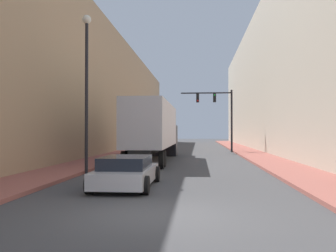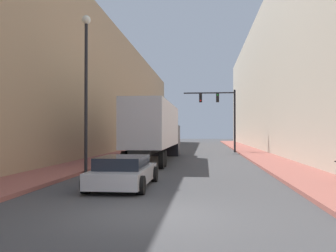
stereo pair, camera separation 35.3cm
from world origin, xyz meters
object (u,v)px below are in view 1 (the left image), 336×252
(sedan_car, at_px, (127,172))
(street_lamp, at_px, (87,74))
(semi_truck, at_px, (155,129))
(traffic_signal_gantry, at_px, (220,110))

(sedan_car, relative_size, street_lamp, 0.58)
(sedan_car, bearing_deg, semi_truck, 92.01)
(sedan_car, distance_m, traffic_signal_gantry, 25.29)
(semi_truck, height_order, sedan_car, semi_truck)
(semi_truck, xyz_separation_m, sedan_car, (0.45, -12.83, -1.71))
(traffic_signal_gantry, xyz_separation_m, street_lamp, (-7.67, -20.50, 0.60))
(semi_truck, bearing_deg, traffic_signal_gantry, 65.53)
(semi_truck, distance_m, sedan_car, 12.95)
(traffic_signal_gantry, distance_m, street_lamp, 21.89)
(sedan_car, xyz_separation_m, traffic_signal_gantry, (4.88, 24.53, 3.77))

